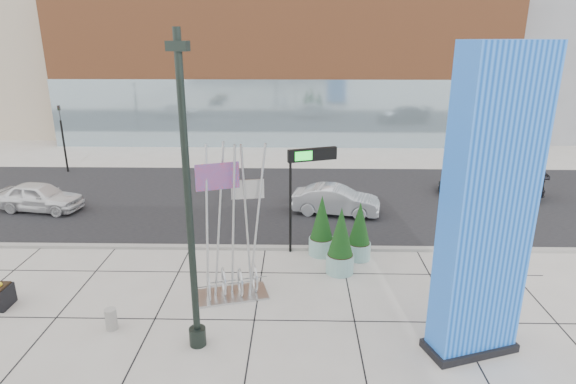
{
  "coord_description": "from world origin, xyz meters",
  "views": [
    {
      "loc": [
        2.27,
        -13.44,
        8.17
      ],
      "look_at": [
        1.95,
        2.0,
        3.06
      ],
      "focal_mm": 30.0,
      "sensor_mm": 36.0,
      "label": 1
    }
  ],
  "objects_px": {
    "blue_pylon": "(487,216)",
    "overhead_street_sign": "(309,165)",
    "lamp_post": "(190,231)",
    "public_art_sculpture": "(232,258)",
    "car_silver_mid": "(336,201)",
    "car_white_west": "(40,197)",
    "concrete_bollard": "(111,319)"
  },
  "relations": [
    {
      "from": "car_white_west",
      "to": "concrete_bollard",
      "type": "bearing_deg",
      "value": -134.75
    },
    {
      "from": "concrete_bollard",
      "to": "car_silver_mid",
      "type": "bearing_deg",
      "value": 53.0
    },
    {
      "from": "blue_pylon",
      "to": "overhead_street_sign",
      "type": "height_order",
      "value": "blue_pylon"
    },
    {
      "from": "car_white_west",
      "to": "car_silver_mid",
      "type": "xyz_separation_m",
      "value": [
        14.21,
        -0.17,
        -0.02
      ]
    },
    {
      "from": "public_art_sculpture",
      "to": "car_silver_mid",
      "type": "height_order",
      "value": "public_art_sculpture"
    },
    {
      "from": "blue_pylon",
      "to": "overhead_street_sign",
      "type": "xyz_separation_m",
      "value": [
        -4.26,
        6.05,
        -0.37
      ]
    },
    {
      "from": "blue_pylon",
      "to": "public_art_sculpture",
      "type": "bearing_deg",
      "value": 139.9
    },
    {
      "from": "overhead_street_sign",
      "to": "car_silver_mid",
      "type": "xyz_separation_m",
      "value": [
        1.38,
        4.2,
        -2.85
      ]
    },
    {
      "from": "lamp_post",
      "to": "public_art_sculpture",
      "type": "height_order",
      "value": "lamp_post"
    },
    {
      "from": "concrete_bollard",
      "to": "car_white_west",
      "type": "relative_size",
      "value": 0.16
    },
    {
      "from": "lamp_post",
      "to": "car_silver_mid",
      "type": "relative_size",
      "value": 2.04
    },
    {
      "from": "car_silver_mid",
      "to": "overhead_street_sign",
      "type": "bearing_deg",
      "value": 172.94
    },
    {
      "from": "concrete_bollard",
      "to": "overhead_street_sign",
      "type": "xyz_separation_m",
      "value": [
        5.79,
        5.33,
        3.19
      ]
    },
    {
      "from": "lamp_post",
      "to": "car_white_west",
      "type": "relative_size",
      "value": 2.05
    },
    {
      "from": "car_white_west",
      "to": "car_silver_mid",
      "type": "bearing_deg",
      "value": -81.38
    },
    {
      "from": "overhead_street_sign",
      "to": "car_silver_mid",
      "type": "relative_size",
      "value": 1.01
    },
    {
      "from": "blue_pylon",
      "to": "public_art_sculpture",
      "type": "relative_size",
      "value": 1.57
    },
    {
      "from": "blue_pylon",
      "to": "lamp_post",
      "type": "distance_m",
      "value": 7.42
    },
    {
      "from": "blue_pylon",
      "to": "car_silver_mid",
      "type": "relative_size",
      "value": 1.97
    },
    {
      "from": "concrete_bollard",
      "to": "car_silver_mid",
      "type": "xyz_separation_m",
      "value": [
        7.18,
        9.52,
        0.35
      ]
    },
    {
      "from": "lamp_post",
      "to": "car_silver_mid",
      "type": "distance_m",
      "value": 11.49
    },
    {
      "from": "blue_pylon",
      "to": "car_white_west",
      "type": "bearing_deg",
      "value": 130.08
    },
    {
      "from": "overhead_street_sign",
      "to": "car_white_west",
      "type": "xyz_separation_m",
      "value": [
        -12.82,
        4.36,
        -2.83
      ]
    },
    {
      "from": "public_art_sculpture",
      "to": "concrete_bollard",
      "type": "distance_m",
      "value": 3.94
    },
    {
      "from": "public_art_sculpture",
      "to": "concrete_bollard",
      "type": "relative_size",
      "value": 7.88
    },
    {
      "from": "car_silver_mid",
      "to": "lamp_post",
      "type": "bearing_deg",
      "value": 167.26
    },
    {
      "from": "public_art_sculpture",
      "to": "car_silver_mid",
      "type": "relative_size",
      "value": 1.25
    },
    {
      "from": "lamp_post",
      "to": "car_silver_mid",
      "type": "height_order",
      "value": "lamp_post"
    },
    {
      "from": "overhead_street_sign",
      "to": "car_white_west",
      "type": "distance_m",
      "value": 13.83
    },
    {
      "from": "car_silver_mid",
      "to": "blue_pylon",
      "type": "bearing_deg",
      "value": -153.12
    },
    {
      "from": "blue_pylon",
      "to": "concrete_bollard",
      "type": "relative_size",
      "value": 12.4
    },
    {
      "from": "public_art_sculpture",
      "to": "car_white_west",
      "type": "bearing_deg",
      "value": 127.55
    }
  ]
}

